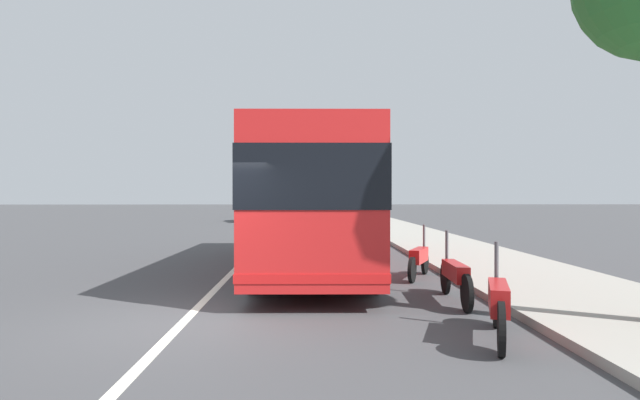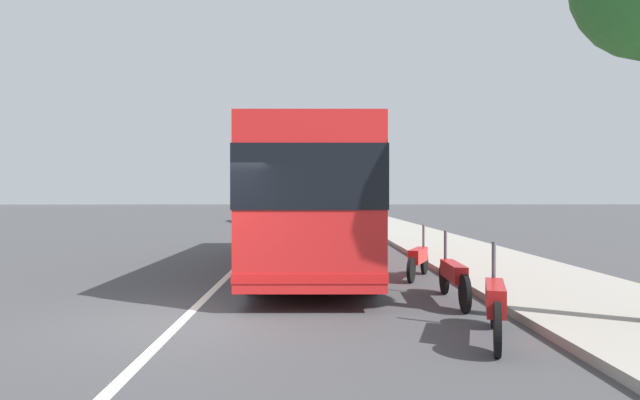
% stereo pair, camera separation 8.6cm
% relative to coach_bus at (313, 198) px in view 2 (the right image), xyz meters
% --- Properties ---
extents(ground_plane, '(220.00, 220.00, 0.00)m').
position_rel_coach_bus_xyz_m(ground_plane, '(-5.91, 2.10, -1.91)').
color(ground_plane, '#424244').
extents(sidewalk_curb, '(110.00, 3.60, 0.14)m').
position_rel_coach_bus_xyz_m(sidewalk_curb, '(4.09, -4.94, -1.84)').
color(sidewalk_curb, '#9E998E').
rests_on(sidewalk_curb, ground).
extents(lane_divider_line, '(110.00, 0.16, 0.01)m').
position_rel_coach_bus_xyz_m(lane_divider_line, '(4.09, 2.10, -1.90)').
color(lane_divider_line, silver).
rests_on(lane_divider_line, ground).
extents(coach_bus, '(11.45, 2.79, 3.37)m').
position_rel_coach_bus_xyz_m(coach_bus, '(0.00, 0.00, 0.00)').
color(coach_bus, red).
rests_on(coach_bus, ground).
extents(motorcycle_mid_row, '(2.10, 0.73, 1.29)m').
position_rel_coach_bus_xyz_m(motorcycle_mid_row, '(-7.20, -2.41, -1.42)').
color(motorcycle_mid_row, black).
rests_on(motorcycle_mid_row, ground).
extents(motorcycle_angled, '(2.36, 0.30, 1.27)m').
position_rel_coach_bus_xyz_m(motorcycle_angled, '(-4.64, -2.54, -1.43)').
color(motorcycle_angled, black).
rests_on(motorcycle_angled, ground).
extents(motorcycle_nearest_curb, '(1.89, 0.89, 1.24)m').
position_rel_coach_bus_xyz_m(motorcycle_nearest_curb, '(-1.81, -2.47, -1.46)').
color(motorcycle_nearest_curb, black).
rests_on(motorcycle_nearest_curb, ground).
extents(car_oncoming, '(4.14, 1.91, 1.46)m').
position_rel_coach_bus_xyz_m(car_oncoming, '(23.87, 0.00, -1.21)').
color(car_oncoming, navy).
rests_on(car_oncoming, ground).
extents(car_ahead_same_lane, '(4.36, 2.20, 1.38)m').
position_rel_coach_bus_xyz_m(car_ahead_same_lane, '(38.19, -0.08, -1.25)').
color(car_ahead_same_lane, red).
rests_on(car_ahead_same_lane, ground).
extents(car_side_street, '(4.82, 2.07, 1.38)m').
position_rel_coach_bus_xyz_m(car_side_street, '(26.07, 4.45, -1.23)').
color(car_side_street, silver).
rests_on(car_side_street, ground).
extents(car_far_distant, '(4.33, 2.09, 1.61)m').
position_rel_coach_bus_xyz_m(car_far_distant, '(38.19, 4.68, -1.17)').
color(car_far_distant, navy).
rests_on(car_far_distant, ground).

